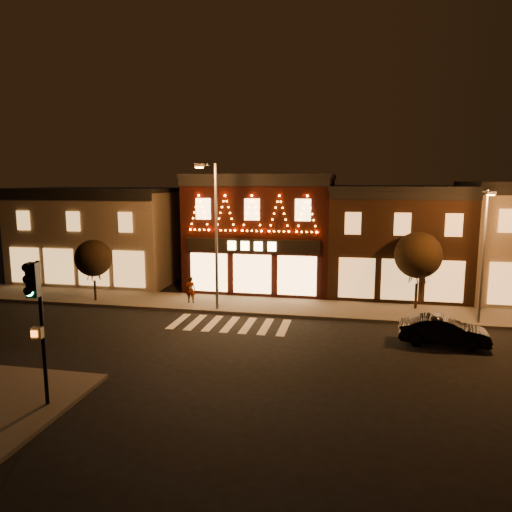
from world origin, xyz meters
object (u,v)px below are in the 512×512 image
(streetlamp_mid, at_px, (214,225))
(pedestrian, at_px, (191,290))
(traffic_signal_near, at_px, (37,305))
(dark_sedan, at_px, (443,331))

(streetlamp_mid, height_order, pedestrian, streetlamp_mid)
(traffic_signal_near, relative_size, streetlamp_mid, 0.58)
(streetlamp_mid, xyz_separation_m, dark_sedan, (12.47, -3.49, -4.58))
(traffic_signal_near, bearing_deg, dark_sedan, 23.66)
(streetlamp_mid, bearing_deg, traffic_signal_near, -113.88)
(streetlamp_mid, distance_m, dark_sedan, 13.73)
(pedestrian, bearing_deg, traffic_signal_near, 86.50)
(traffic_signal_near, height_order, streetlamp_mid, streetlamp_mid)
(streetlamp_mid, height_order, dark_sedan, streetlamp_mid)
(traffic_signal_near, xyz_separation_m, pedestrian, (0.32, 14.51, -2.73))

